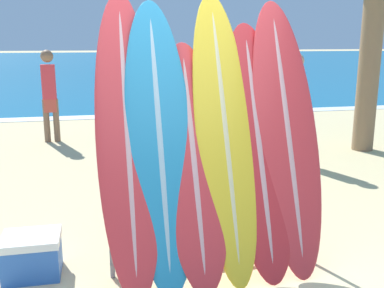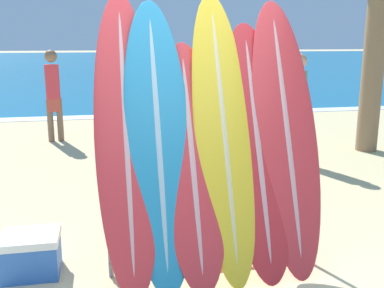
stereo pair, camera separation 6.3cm
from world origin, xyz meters
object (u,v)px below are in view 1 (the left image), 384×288
object	(u,v)px
surfboard_slot_4	(258,147)
surfboard_slot_0	(127,135)
surfboard_slot_3	(224,132)
person_mid_beach	(146,86)
surfboard_slot_5	(287,133)
person_far_right	(49,92)
surfboard_slot_2	(193,161)
cooler_box	(32,255)
person_far_left	(294,104)
person_near_water	(178,100)
surfboard_slot_1	(159,139)
surfboard_rack	(212,215)

from	to	relation	value
surfboard_slot_4	surfboard_slot_0	bearing A→B (deg)	175.71
surfboard_slot_3	person_mid_beach	bearing A→B (deg)	90.16
surfboard_slot_4	surfboard_slot_5	world-z (taller)	surfboard_slot_5
person_far_right	surfboard_slot_2	bearing A→B (deg)	104.81
surfboard_slot_0	cooler_box	xyz separation A→B (m)	(-0.81, 0.05, -0.99)
person_far_left	cooler_box	world-z (taller)	person_far_left
person_near_water	surfboard_slot_3	bearing A→B (deg)	-52.50
cooler_box	surfboard_slot_4	bearing A→B (deg)	-3.85
surfboard_slot_2	person_far_right	bearing A→B (deg)	106.74
surfboard_slot_2	surfboard_slot_3	world-z (taller)	surfboard_slot_3
surfboard_slot_2	person_far_left	xyz separation A→B (m)	(2.26, 3.01, -0.02)
surfboard_slot_1	surfboard_slot_3	size ratio (longest dim) A/B	0.97
surfboard_slot_1	person_far_left	size ratio (longest dim) A/B	1.32
person_far_left	surfboard_rack	bearing A→B (deg)	-94.98
surfboard_slot_3	surfboard_slot_2	bearing A→B (deg)	-163.56
surfboard_slot_2	person_far_right	distance (m)	5.59
cooler_box	person_far_left	bearing A→B (deg)	38.44
surfboard_slot_2	cooler_box	world-z (taller)	surfboard_slot_2
surfboard_slot_0	surfboard_slot_4	distance (m)	1.10
person_far_right	surfboard_slot_4	bearing A→B (deg)	110.33
surfboard_rack	person_far_right	xyz separation A→B (m)	(-1.77, 5.36, 0.47)
surfboard_slot_2	person_mid_beach	world-z (taller)	surfboard_slot_2
surfboard_slot_2	person_mid_beach	size ratio (longest dim) A/B	1.07
surfboard_slot_3	person_far_left	distance (m)	3.54
surfboard_slot_5	cooler_box	size ratio (longest dim) A/B	4.87
surfboard_slot_4	cooler_box	distance (m)	2.08
surfboard_rack	surfboard_slot_2	distance (m)	0.50
person_mid_beach	person_far_right	xyz separation A→B (m)	(-1.88, -0.59, -0.03)
surfboard_slot_1	surfboard_slot_4	world-z (taller)	surfboard_slot_1
surfboard_slot_4	person_near_water	xyz separation A→B (m)	(0.05, 4.05, -0.14)
surfboard_slot_0	person_mid_beach	xyz separation A→B (m)	(0.79, 5.83, -0.19)
cooler_box	person_near_water	bearing A→B (deg)	63.66
surfboard_slot_5	person_far_right	distance (m)	5.82
surfboard_slot_0	person_far_right	xyz separation A→B (m)	(-1.09, 5.23, -0.22)
surfboard_slot_1	cooler_box	distance (m)	1.43
surfboard_slot_2	person_far_left	bearing A→B (deg)	53.09
person_far_left	person_near_water	bearing A→B (deg)	176.70
surfboard_slot_1	surfboard_slot_3	bearing A→B (deg)	0.32
surfboard_rack	surfboard_slot_2	world-z (taller)	surfboard_slot_2
person_near_water	person_far_right	bearing A→B (deg)	-167.45
surfboard_slot_0	surfboard_slot_1	world-z (taller)	surfboard_slot_0
surfboard_rack	person_mid_beach	size ratio (longest dim) A/B	0.96
surfboard_slot_0	surfboard_slot_4	world-z (taller)	surfboard_slot_0
surfboard_slot_1	person_mid_beach	distance (m)	5.89
surfboard_slot_5	surfboard_rack	bearing A→B (deg)	-173.36
surfboard_slot_4	person_far_right	size ratio (longest dim) A/B	1.20
surfboard_slot_1	cooler_box	world-z (taller)	surfboard_slot_1
surfboard_slot_0	surfboard_slot_3	size ratio (longest dim) A/B	1.00
surfboard_slot_0	person_mid_beach	size ratio (longest dim) A/B	1.30
surfboard_slot_3	surfboard_slot_5	size ratio (longest dim) A/B	1.03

